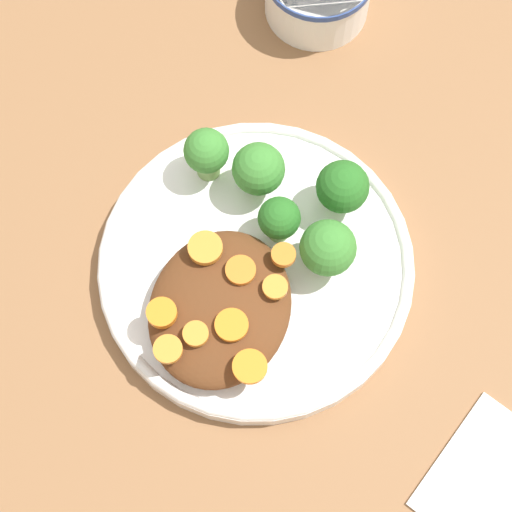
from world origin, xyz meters
TOP-DOWN VIEW (x-y plane):
  - ground_plane at (0.00, 0.00)m, footprint 4.00×4.00m
  - plate at (0.00, 0.00)m, footprint 0.25×0.25m
  - stew_mound at (0.05, -0.01)m, footprint 0.13×0.11m
  - broccoli_floret_0 at (-0.01, 0.05)m, footprint 0.04×0.04m
  - broccoli_floret_1 at (-0.03, 0.01)m, footprint 0.03×0.03m
  - broccoli_floret_2 at (-0.06, -0.02)m, footprint 0.04×0.04m
  - broccoli_floret_3 at (-0.07, 0.05)m, footprint 0.04×0.04m
  - broccoli_floret_4 at (-0.07, -0.06)m, footprint 0.04×0.04m
  - carrot_slice_0 at (0.09, 0.02)m, footprint 0.03×0.03m
  - carrot_slice_1 at (0.06, -0.00)m, footprint 0.02×0.02m
  - carrot_slice_2 at (0.01, -0.04)m, footprint 0.03×0.03m
  - carrot_slice_3 at (0.03, 0.02)m, footprint 0.02×0.02m
  - carrot_slice_4 at (0.09, -0.04)m, footprint 0.02×0.02m
  - carrot_slice_5 at (0.07, -0.05)m, footprint 0.02×0.02m
  - carrot_slice_6 at (0.02, -0.01)m, footprint 0.02×0.02m
  - carrot_slice_7 at (0.00, 0.02)m, footprint 0.02×0.02m
  - carrot_slice_8 at (0.08, -0.02)m, footprint 0.02×0.02m
  - napkin at (0.11, 0.21)m, footprint 0.12×0.10m

SIDE VIEW (x-z plane):
  - ground_plane at x=0.00m, z-range 0.00..0.00m
  - napkin at x=0.11m, z-range 0.00..0.01m
  - plate at x=0.00m, z-range 0.00..0.02m
  - stew_mound at x=0.05m, z-range 0.02..0.05m
  - broccoli_floret_1 at x=-0.03m, z-range 0.02..0.07m
  - broccoli_floret_4 at x=-0.07m, z-range 0.02..0.08m
  - broccoli_floret_3 at x=-0.07m, z-range 0.02..0.08m
  - broccoli_floret_2 at x=-0.06m, z-range 0.02..0.08m
  - carrot_slice_3 at x=0.03m, z-range 0.05..0.05m
  - broccoli_floret_0 at x=-0.01m, z-range 0.02..0.08m
  - carrot_slice_6 at x=0.02m, z-range 0.05..0.05m
  - carrot_slice_1 at x=0.06m, z-range 0.05..0.05m
  - carrot_slice_4 at x=0.09m, z-range 0.05..0.05m
  - carrot_slice_0 at x=0.09m, z-range 0.05..0.05m
  - carrot_slice_8 at x=0.08m, z-range 0.05..0.05m
  - carrot_slice_7 at x=0.00m, z-range 0.05..0.06m
  - carrot_slice_2 at x=0.01m, z-range 0.05..0.06m
  - carrot_slice_5 at x=0.07m, z-range 0.05..0.06m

